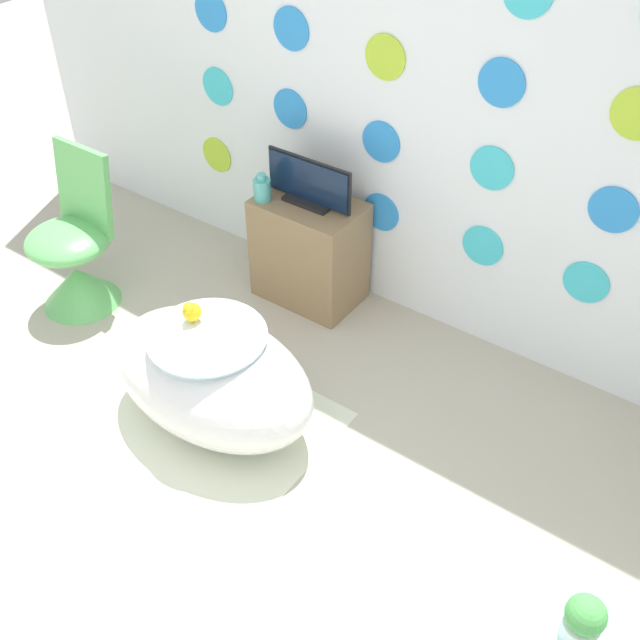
# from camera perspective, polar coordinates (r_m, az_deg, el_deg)

# --- Properties ---
(ground_plane) EXTENTS (12.00, 12.00, 0.00)m
(ground_plane) POSITION_cam_1_polar(r_m,az_deg,el_deg) (3.08, -18.23, -18.08)
(ground_plane) COLOR #BCB29E
(wall_back_dotted) EXTENTS (4.84, 0.05, 2.60)m
(wall_back_dotted) POSITION_cam_1_polar(r_m,az_deg,el_deg) (3.49, 5.59, 19.16)
(wall_back_dotted) COLOR white
(wall_back_dotted) RESTS_ON ground_plane
(rug) EXTENTS (1.09, 0.87, 0.01)m
(rug) POSITION_cam_1_polar(r_m,az_deg,el_deg) (3.46, -8.79, -7.53)
(rug) COLOR silver
(rug) RESTS_ON ground_plane
(bathtub) EXTENTS (0.99, 0.62, 0.51)m
(bathtub) POSITION_cam_1_polar(r_m,az_deg,el_deg) (3.29, -8.21, -4.28)
(bathtub) COLOR white
(bathtub) RESTS_ON ground_plane
(rubber_duck) EXTENTS (0.08, 0.09, 0.10)m
(rubber_duck) POSITION_cam_1_polar(r_m,az_deg,el_deg) (3.16, -9.79, 0.67)
(rubber_duck) COLOR yellow
(rubber_duck) RESTS_ON bathtub
(chair) EXTENTS (0.43, 0.43, 0.84)m
(chair) POSITION_cam_1_polar(r_m,az_deg,el_deg) (4.11, -18.15, 4.36)
(chair) COLOR #66C166
(chair) RESTS_ON ground_plane
(tv_cabinet) EXTENTS (0.54, 0.36, 0.58)m
(tv_cabinet) POSITION_cam_1_polar(r_m,az_deg,el_deg) (3.94, -0.82, 5.30)
(tv_cabinet) COLOR #8E704C
(tv_cabinet) RESTS_ON ground_plane
(tv) EXTENTS (0.49, 0.12, 0.24)m
(tv) POSITION_cam_1_polar(r_m,az_deg,el_deg) (3.73, -0.86, 10.28)
(tv) COLOR black
(tv) RESTS_ON tv_cabinet
(vase) EXTENTS (0.09, 0.09, 0.14)m
(vase) POSITION_cam_1_polar(r_m,az_deg,el_deg) (3.79, -4.43, 9.95)
(vase) COLOR #51B2AD
(vase) RESTS_ON tv_cabinet
(potted_plant_left) EXTENTS (0.11, 0.11, 0.17)m
(potted_plant_left) POSITION_cam_1_polar(r_m,az_deg,el_deg) (2.26, 19.45, -20.75)
(potted_plant_left) COLOR white
(potted_plant_left) RESTS_ON side_table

